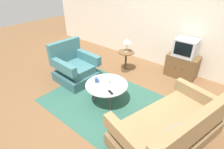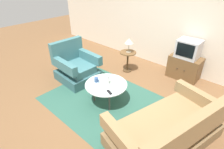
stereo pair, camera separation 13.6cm
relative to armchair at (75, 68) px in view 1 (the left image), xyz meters
name	(u,v)px [view 1 (the left image)]	position (x,y,z in m)	size (l,w,h in m)	color
ground_plane	(111,102)	(1.33, -0.14, -0.32)	(16.00, 16.00, 0.00)	brown
back_wall	(168,19)	(1.33, 2.23, 1.03)	(9.00, 0.12, 2.70)	beige
area_rug	(107,102)	(1.25, -0.19, -0.32)	(2.54, 1.96, 0.00)	#2D5B4C
armchair	(75,68)	(0.00, 0.00, 0.00)	(0.98, 0.92, 0.97)	#325C60
couch	(170,128)	(2.69, -0.30, -0.04)	(1.43, 2.00, 0.86)	brown
coffee_table	(107,86)	(1.25, -0.19, 0.11)	(0.86, 0.86, 0.46)	#B2C6C1
side_table	(126,57)	(0.73, 1.20, 0.09)	(0.44, 0.44, 0.57)	brown
tv_stand	(182,66)	(2.04, 1.90, -0.02)	(0.77, 0.49, 0.59)	brown
television	(186,48)	(2.04, 1.88, 0.50)	(0.52, 0.44, 0.44)	#B7B7BC
table_lamp	(127,41)	(0.75, 1.20, 0.56)	(0.22, 0.22, 0.38)	#9E937A
vase	(107,79)	(1.25, -0.17, 0.26)	(0.10, 0.10, 0.24)	white
mug	(97,80)	(1.04, -0.26, 0.19)	(0.13, 0.08, 0.10)	#335184
tv_remote_dark	(111,92)	(1.50, -0.36, 0.15)	(0.15, 0.09, 0.02)	black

